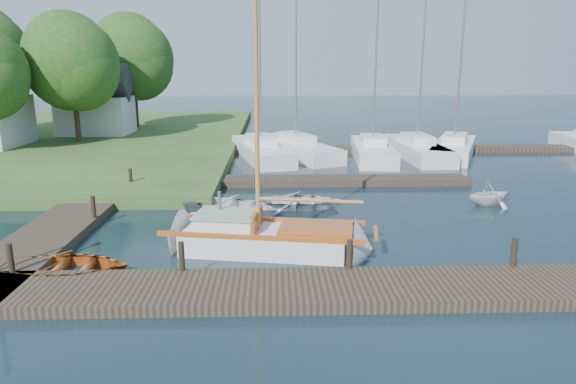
{
  "coord_description": "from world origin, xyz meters",
  "views": [
    {
      "loc": [
        -0.56,
        -17.94,
        5.66
      ],
      "look_at": [
        0.0,
        0.0,
        1.2
      ],
      "focal_mm": 32.0,
      "sensor_mm": 36.0,
      "label": 1
    }
  ],
  "objects_px": {
    "mooring_post_5": "(131,177)",
    "tender_a": "(232,204)",
    "sailboat": "(270,240)",
    "tree_7": "(133,58)",
    "tree_3": "(72,62)",
    "mooring_post_0": "(10,258)",
    "marina_boat_1": "(296,147)",
    "marina_boat_2": "(372,149)",
    "mooring_post_2": "(349,254)",
    "tender_d": "(490,192)",
    "mooring_post_3": "(514,252)",
    "marina_boat_0": "(261,149)",
    "mooring_post_1": "(182,256)",
    "marina_boat_3": "(417,148)",
    "house_c": "(96,106)",
    "dinghy": "(65,263)",
    "mooring_post_4": "(93,207)",
    "tender_c": "(300,199)",
    "marina_boat_4": "(454,147)"
  },
  "relations": [
    {
      "from": "marina_boat_0",
      "to": "house_c",
      "type": "distance_m",
      "value": 15.35
    },
    {
      "from": "marina_boat_3",
      "to": "marina_boat_0",
      "type": "bearing_deg",
      "value": 88.85
    },
    {
      "from": "mooring_post_5",
      "to": "marina_boat_2",
      "type": "relative_size",
      "value": 0.07
    },
    {
      "from": "mooring_post_5",
      "to": "marina_boat_1",
      "type": "distance_m",
      "value": 12.47
    },
    {
      "from": "mooring_post_1",
      "to": "mooring_post_4",
      "type": "relative_size",
      "value": 1.0
    },
    {
      "from": "mooring_post_1",
      "to": "marina_boat_2",
      "type": "xyz_separation_m",
      "value": [
        8.66,
        18.41,
        -0.13
      ]
    },
    {
      "from": "sailboat",
      "to": "marina_boat_2",
      "type": "bearing_deg",
      "value": 78.45
    },
    {
      "from": "mooring_post_4",
      "to": "mooring_post_1",
      "type": "bearing_deg",
      "value": -51.34
    },
    {
      "from": "mooring_post_3",
      "to": "tender_c",
      "type": "distance_m",
      "value": 9.02
    },
    {
      "from": "mooring_post_0",
      "to": "mooring_post_2",
      "type": "distance_m",
      "value": 9.0
    },
    {
      "from": "tender_c",
      "to": "tender_a",
      "type": "bearing_deg",
      "value": 108.53
    },
    {
      "from": "mooring_post_5",
      "to": "sailboat",
      "type": "xyz_separation_m",
      "value": [
        6.35,
        -7.79,
        -0.36
      ]
    },
    {
      "from": "mooring_post_0",
      "to": "tree_3",
      "type": "height_order",
      "value": "tree_3"
    },
    {
      "from": "dinghy",
      "to": "marina_boat_0",
      "type": "xyz_separation_m",
      "value": [
        5.03,
        18.25,
        0.21
      ]
    },
    {
      "from": "sailboat",
      "to": "marina_boat_2",
      "type": "height_order",
      "value": "marina_boat_2"
    },
    {
      "from": "sailboat",
      "to": "marina_boat_1",
      "type": "xyz_separation_m",
      "value": [
        1.6,
        17.4,
        0.23
      ]
    },
    {
      "from": "marina_boat_3",
      "to": "house_c",
      "type": "relative_size",
      "value": 2.09
    },
    {
      "from": "mooring_post_3",
      "to": "marina_boat_3",
      "type": "height_order",
      "value": "marina_boat_3"
    },
    {
      "from": "tender_d",
      "to": "mooring_post_2",
      "type": "bearing_deg",
      "value": 119.49
    },
    {
      "from": "marina_boat_4",
      "to": "mooring_post_4",
      "type": "bearing_deg",
      "value": 151.98
    },
    {
      "from": "mooring_post_0",
      "to": "tree_7",
      "type": "xyz_separation_m",
      "value": [
        -4.5,
        31.05,
        5.5
      ]
    },
    {
      "from": "mooring_post_5",
      "to": "tender_a",
      "type": "xyz_separation_m",
      "value": [
        4.87,
        -3.7,
        -0.3
      ]
    },
    {
      "from": "mooring_post_2",
      "to": "mooring_post_4",
      "type": "relative_size",
      "value": 1.0
    },
    {
      "from": "mooring_post_2",
      "to": "house_c",
      "type": "relative_size",
      "value": 0.15
    },
    {
      "from": "marina_boat_2",
      "to": "house_c",
      "type": "distance_m",
      "value": 21.55
    },
    {
      "from": "marina_boat_1",
      "to": "tender_d",
      "type": "bearing_deg",
      "value": -171.26
    },
    {
      "from": "sailboat",
      "to": "tender_d",
      "type": "height_order",
      "value": "sailboat"
    },
    {
      "from": "mooring_post_3",
      "to": "marina_boat_0",
      "type": "height_order",
      "value": "marina_boat_0"
    },
    {
      "from": "sailboat",
      "to": "tree_7",
      "type": "height_order",
      "value": "tree_7"
    },
    {
      "from": "mooring_post_0",
      "to": "tree_7",
      "type": "relative_size",
      "value": 0.09
    },
    {
      "from": "dinghy",
      "to": "mooring_post_0",
      "type": "bearing_deg",
      "value": 111.87
    },
    {
      "from": "tender_c",
      "to": "tree_3",
      "type": "distance_m",
      "value": 22.21
    },
    {
      "from": "mooring_post_2",
      "to": "tender_d",
      "type": "height_order",
      "value": "mooring_post_2"
    },
    {
      "from": "marina_boat_2",
      "to": "house_c",
      "type": "height_order",
      "value": "marina_boat_2"
    },
    {
      "from": "mooring_post_5",
      "to": "tender_a",
      "type": "distance_m",
      "value": 6.12
    },
    {
      "from": "mooring_post_3",
      "to": "tree_3",
      "type": "distance_m",
      "value": 30.94
    },
    {
      "from": "mooring_post_0",
      "to": "tree_3",
      "type": "distance_m",
      "value": 24.49
    },
    {
      "from": "tender_d",
      "to": "marina_boat_2",
      "type": "bearing_deg",
      "value": -2.84
    },
    {
      "from": "dinghy",
      "to": "marina_boat_3",
      "type": "xyz_separation_m",
      "value": [
        14.86,
        18.42,
        0.21
      ]
    },
    {
      "from": "marina_boat_2",
      "to": "tree_3",
      "type": "bearing_deg",
      "value": 81.77
    },
    {
      "from": "mooring_post_4",
      "to": "house_c",
      "type": "distance_m",
      "value": 23.16
    },
    {
      "from": "house_c",
      "to": "tree_7",
      "type": "relative_size",
      "value": 0.56
    },
    {
      "from": "mooring_post_2",
      "to": "tree_7",
      "type": "bearing_deg",
      "value": 113.5
    },
    {
      "from": "mooring_post_4",
      "to": "mooring_post_5",
      "type": "xyz_separation_m",
      "value": [
        0.0,
        5.0,
        0.0
      ]
    },
    {
      "from": "mooring_post_2",
      "to": "tender_c",
      "type": "height_order",
      "value": "mooring_post_2"
    },
    {
      "from": "marina_boat_0",
      "to": "tree_7",
      "type": "relative_size",
      "value": 1.12
    },
    {
      "from": "mooring_post_0",
      "to": "mooring_post_1",
      "type": "relative_size",
      "value": 1.0
    },
    {
      "from": "mooring_post_4",
      "to": "marina_boat_4",
      "type": "distance_m",
      "value": 22.82
    },
    {
      "from": "mooring_post_5",
      "to": "tree_3",
      "type": "xyz_separation_m",
      "value": [
        -7.0,
        13.05,
        5.11
      ]
    },
    {
      "from": "mooring_post_4",
      "to": "mooring_post_5",
      "type": "height_order",
      "value": "same"
    }
  ]
}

